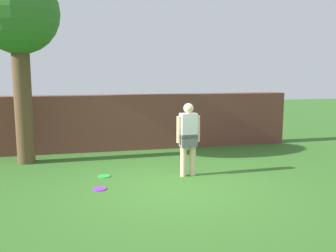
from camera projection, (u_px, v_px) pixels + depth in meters
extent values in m
plane|color=#336623|center=(173.00, 187.00, 7.30)|extent=(40.00, 40.00, 0.00)
cube|color=brown|center=(92.00, 123.00, 10.50)|extent=(12.02, 0.50, 1.63)
cylinder|color=brown|center=(23.00, 101.00, 9.00)|extent=(0.43, 0.43, 3.16)
sphere|color=#337028|center=(18.00, 12.00, 8.68)|extent=(1.97, 1.97, 1.97)
cylinder|color=beige|center=(183.00, 157.00, 8.00)|extent=(0.14, 0.14, 0.85)
cylinder|color=beige|center=(193.00, 157.00, 8.06)|extent=(0.14, 0.14, 0.85)
cube|color=slate|center=(188.00, 140.00, 7.98)|extent=(0.38, 0.25, 0.28)
cube|color=silver|center=(188.00, 126.00, 7.93)|extent=(0.38, 0.25, 0.55)
sphere|color=beige|center=(189.00, 108.00, 7.87)|extent=(0.22, 0.22, 0.22)
cylinder|color=beige|center=(179.00, 130.00, 7.87)|extent=(0.09, 0.09, 0.58)
cylinder|color=beige|center=(198.00, 129.00, 8.00)|extent=(0.09, 0.09, 0.58)
cylinder|color=purple|center=(99.00, 189.00, 7.14)|extent=(0.27, 0.27, 0.02)
cylinder|color=green|center=(104.00, 176.00, 8.01)|extent=(0.27, 0.27, 0.02)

